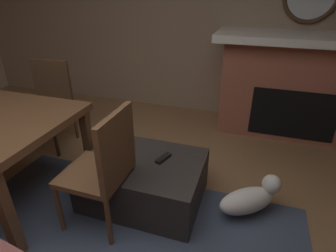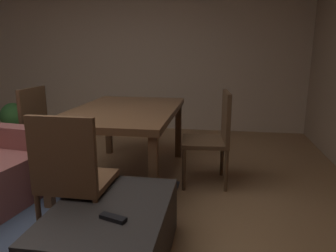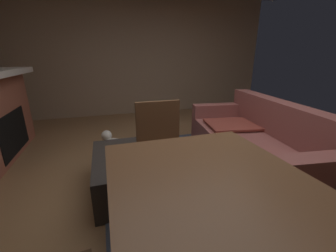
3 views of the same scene
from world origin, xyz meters
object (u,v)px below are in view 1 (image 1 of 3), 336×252
(ottoman_coffee_table, at_px, (144,180))
(dining_chair_west, at_px, (105,165))
(fireplace, at_px, (295,86))
(small_dog, at_px, (250,198))
(tv_remote, at_px, (163,158))
(dining_chair_south, at_px, (49,99))

(ottoman_coffee_table, relative_size, dining_chair_west, 1.02)
(fireplace, xyz_separation_m, small_dog, (0.37, 1.60, -0.43))
(tv_remote, xyz_separation_m, dining_chair_west, (0.30, 0.38, 0.12))
(ottoman_coffee_table, distance_m, dining_chair_west, 0.48)
(dining_chair_south, height_order, dining_chair_west, same)
(tv_remote, height_order, small_dog, tv_remote)
(tv_remote, relative_size, dining_chair_south, 0.17)
(dining_chair_west, xyz_separation_m, small_dog, (-1.00, -0.40, -0.36))
(fireplace, xyz_separation_m, tv_remote, (1.07, 1.62, -0.19))
(fireplace, distance_m, ottoman_coffee_table, 2.12)
(ottoman_coffee_table, height_order, small_dog, ottoman_coffee_table)
(fireplace, height_order, ottoman_coffee_table, fireplace)
(dining_chair_south, xyz_separation_m, small_dog, (-2.22, 0.51, -0.36))
(tv_remote, xyz_separation_m, small_dog, (-0.71, -0.02, -0.24))
(small_dog, bearing_deg, dining_chair_south, -12.98)
(tv_remote, relative_size, dining_chair_west, 0.17)
(dining_chair_south, bearing_deg, small_dog, 167.02)
(ottoman_coffee_table, xyz_separation_m, dining_chair_west, (0.15, 0.31, 0.33))
(fireplace, height_order, small_dog, fireplace)
(fireplace, bearing_deg, dining_chair_south, 22.85)
(tv_remote, height_order, dining_chair_south, dining_chair_south)
(ottoman_coffee_table, bearing_deg, dining_chair_south, -23.69)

